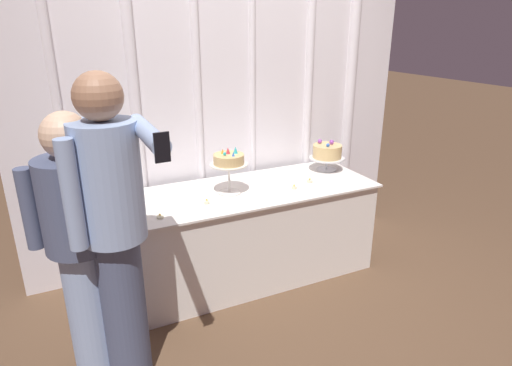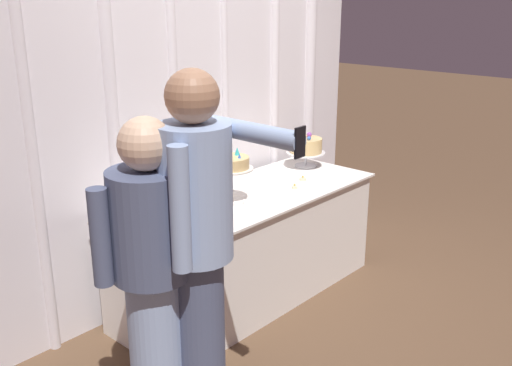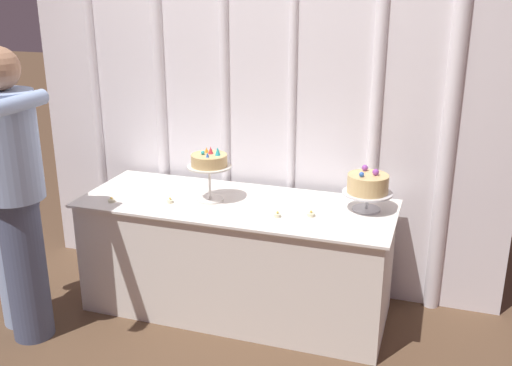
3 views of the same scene
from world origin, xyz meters
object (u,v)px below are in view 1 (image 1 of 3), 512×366
at_px(tealight_far_left, 160,217).
at_px(tealight_far_right, 310,181).
at_px(tealight_near_right, 294,188).
at_px(guest_man_dark_suit, 82,243).
at_px(cake_table, 249,233).
at_px(cake_display_nearright, 327,153).
at_px(cake_display_nearleft, 229,162).
at_px(tealight_near_left, 207,202).
at_px(guest_girl_blue_dress, 114,224).

relative_size(tealight_far_left, tealight_far_right, 0.94).
distance_m(tealight_near_right, guest_man_dark_suit, 1.57).
bearing_deg(guest_man_dark_suit, tealight_far_left, 33.36).
bearing_deg(cake_table, guest_man_dark_suit, -155.62).
bearing_deg(tealight_far_right, cake_display_nearright, 34.45).
distance_m(cake_table, guest_man_dark_suit, 1.41).
height_order(cake_table, cake_display_nearleft, cake_display_nearleft).
distance_m(tealight_near_left, guest_man_dark_suit, 0.93).
relative_size(tealight_near_left, guest_man_dark_suit, 0.03).
height_order(tealight_near_left, tealight_near_right, same).
bearing_deg(cake_display_nearright, guest_man_dark_suit, -161.28).
xyz_separation_m(cake_table, cake_display_nearright, (0.77, 0.12, 0.52)).
relative_size(tealight_far_right, guest_girl_blue_dress, 0.03).
distance_m(cake_display_nearleft, tealight_near_right, 0.54).
xyz_separation_m(cake_display_nearleft, guest_girl_blue_dress, (-0.89, -0.66, -0.02)).
bearing_deg(guest_girl_blue_dress, tealight_far_right, 21.40).
relative_size(cake_table, tealight_far_right, 41.04).
bearing_deg(tealight_near_right, guest_girl_blue_dress, -158.57).
relative_size(cake_table, tealight_far_left, 43.56).
relative_size(cake_table, tealight_near_left, 49.16).
xyz_separation_m(cake_display_nearleft, guest_man_dark_suit, (-1.05, -0.53, -0.15)).
height_order(cake_display_nearleft, tealight_near_left, cake_display_nearleft).
xyz_separation_m(cake_display_nearright, tealight_far_left, (-1.50, -0.35, -0.14)).
xyz_separation_m(tealight_near_left, tealight_near_right, (0.69, -0.01, -0.00)).
xyz_separation_m(cake_display_nearright, guest_girl_blue_dress, (-1.83, -0.80, 0.07)).
bearing_deg(tealight_far_left, cake_table, 17.55).
relative_size(cake_display_nearleft, tealight_far_left, 7.76).
height_order(cake_display_nearright, tealight_near_right, cake_display_nearright).
distance_m(guest_man_dark_suit, guest_girl_blue_dress, 0.24).
bearing_deg(guest_man_dark_suit, tealight_far_right, 15.64).
distance_m(cake_display_nearright, guest_girl_blue_dress, 1.99).
height_order(cake_table, guest_man_dark_suit, guest_man_dark_suit).
bearing_deg(cake_display_nearleft, guest_man_dark_suit, -153.02).
distance_m(cake_display_nearleft, guest_man_dark_suit, 1.19).
relative_size(cake_display_nearleft, tealight_near_left, 8.76).
bearing_deg(cake_table, cake_display_nearleft, -174.54).
bearing_deg(guest_girl_blue_dress, cake_display_nearleft, 36.64).
height_order(tealight_far_right, guest_girl_blue_dress, guest_girl_blue_dress).
xyz_separation_m(cake_display_nearright, tealight_near_right, (-0.47, -0.27, -0.14)).
relative_size(cake_table, guest_man_dark_suit, 1.27).
bearing_deg(tealight_near_right, guest_man_dark_suit, -165.04).
bearing_deg(guest_man_dark_suit, guest_girl_blue_dress, -38.57).
distance_m(tealight_far_right, guest_girl_blue_dress, 1.67).
bearing_deg(cake_display_nearright, tealight_far_right, -145.55).
xyz_separation_m(tealight_near_left, tealight_far_right, (0.87, 0.06, -0.00)).
bearing_deg(guest_girl_blue_dress, tealight_near_right, 21.43).
distance_m(tealight_far_right, guest_man_dark_suit, 1.77).
relative_size(cake_display_nearright, tealight_far_left, 6.63).
distance_m(cake_display_nearleft, tealight_far_left, 0.64).
relative_size(cake_display_nearleft, guest_girl_blue_dress, 0.20).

